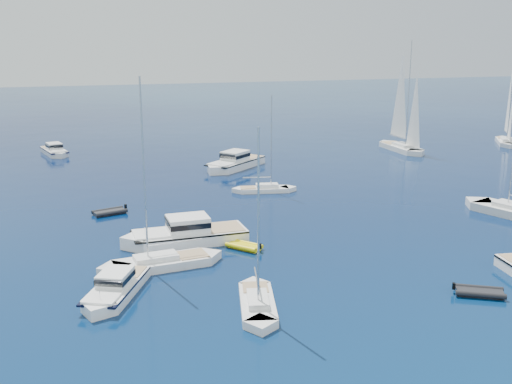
# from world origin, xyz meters

# --- Properties ---
(ground) EXTENTS (400.00, 400.00, 0.00)m
(ground) POSITION_xyz_m (0.00, 0.00, 0.00)
(ground) COLOR navy
(ground) RESTS_ON ground
(motor_cruiser_left) EXTENTS (5.92, 8.72, 2.21)m
(motor_cruiser_left) POSITION_xyz_m (-17.36, 8.68, 0.00)
(motor_cruiser_left) COLOR white
(motor_cruiser_left) RESTS_ON ground
(motor_cruiser_centre) EXTENTS (11.57, 3.76, 3.02)m
(motor_cruiser_centre) POSITION_xyz_m (-10.75, 18.16, 0.00)
(motor_cruiser_centre) COLOR white
(motor_cruiser_centre) RESTS_ON ground
(motor_cruiser_distant) EXTENTS (10.90, 10.03, 2.98)m
(motor_cruiser_distant) POSITION_xyz_m (1.08, 46.45, 0.00)
(motor_cruiser_distant) COLOR white
(motor_cruiser_distant) RESTS_ON ground
(motor_cruiser_horizon) EXTENTS (4.70, 8.88, 2.23)m
(motor_cruiser_horizon) POSITION_xyz_m (-22.11, 63.74, 0.00)
(motor_cruiser_horizon) COLOR silver
(motor_cruiser_horizon) RESTS_ON ground
(sailboat_fore) EXTENTS (4.05, 8.74, 12.44)m
(sailboat_fore) POSITION_xyz_m (-8.64, 4.10, 0.00)
(sailboat_fore) COLOR white
(sailboat_fore) RESTS_ON ground
(sailboat_mid_l) EXTENTS (10.46, 3.84, 15.02)m
(sailboat_mid_l) POSITION_xyz_m (-13.56, 13.12, 0.00)
(sailboat_mid_l) COLOR silver
(sailboat_mid_l) RESTS_ON ground
(sailboat_centre) EXTENTS (7.99, 3.33, 11.41)m
(sailboat_centre) POSITION_xyz_m (1.09, 33.15, 0.00)
(sailboat_centre) COLOR white
(sailboat_centre) RESTS_ON ground
(sailboat_sails_r) EXTENTS (3.29, 11.85, 17.33)m
(sailboat_sails_r) POSITION_xyz_m (29.27, 51.62, 0.00)
(sailboat_sails_r) COLOR silver
(sailboat_sails_r) RESTS_ON ground
(sailboat_sails_far) EXTENTS (7.34, 9.77, 14.52)m
(sailboat_sails_far) POSITION_xyz_m (48.87, 51.95, 0.00)
(sailboat_sails_far) COLOR silver
(sailboat_sails_far) RESTS_ON ground
(tender_yellow) EXTENTS (3.32, 3.49, 0.95)m
(tender_yellow) POSITION_xyz_m (-6.34, 15.33, 0.00)
(tender_yellow) COLOR yellow
(tender_yellow) RESTS_ON ground
(tender_grey_near) EXTENTS (3.93, 3.33, 0.95)m
(tender_grey_near) POSITION_xyz_m (6.48, 1.61, 0.00)
(tender_grey_near) COLOR black
(tender_grey_near) RESTS_ON ground
(tender_grey_far) EXTENTS (3.81, 2.81, 0.95)m
(tender_grey_far) POSITION_xyz_m (-16.40, 29.06, 0.00)
(tender_grey_far) COLOR black
(tender_grey_far) RESTS_ON ground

